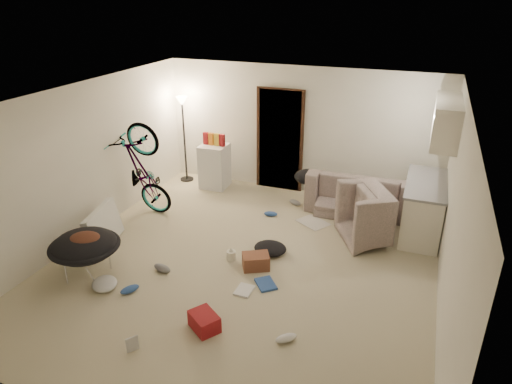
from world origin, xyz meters
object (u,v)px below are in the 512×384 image
at_px(mini_fridge, 215,166).
at_px(floor_lamp, 183,121).
at_px(bicycle, 144,190).
at_px(juicer, 231,255).
at_px(drink_case_a, 256,261).
at_px(armchair, 383,220).
at_px(drink_case_b, 204,322).
at_px(sofa, 359,197).
at_px(tv_box, 104,227).
at_px(saucer_chair, 86,251).
at_px(kitchen_counter, 423,209).

bearing_deg(mini_fridge, floor_lamp, 169.93).
xyz_separation_m(bicycle, juicer, (2.08, -0.87, -0.39)).
relative_size(mini_fridge, drink_case_a, 2.34).
distance_m(armchair, drink_case_a, 2.27).
relative_size(drink_case_b, juicer, 1.80).
bearing_deg(sofa, juicer, 55.81).
bearing_deg(tv_box, mini_fridge, 64.05).
bearing_deg(saucer_chair, sofa, 47.25).
xyz_separation_m(mini_fridge, tv_box, (-0.63, -2.79, -0.14)).
relative_size(kitchen_counter, drink_case_a, 3.88).
relative_size(mini_fridge, juicer, 4.41).
bearing_deg(juicer, drink_case_b, -78.21).
bearing_deg(mini_fridge, drink_case_b, -68.44).
height_order(kitchen_counter, sofa, kitchen_counter).
xyz_separation_m(armchair, drink_case_b, (-1.74, -3.03, -0.23)).
height_order(floor_lamp, drink_case_a, floor_lamp).
bearing_deg(drink_case_b, mini_fridge, 148.48).
distance_m(drink_case_a, juicer, 0.44).
bearing_deg(sofa, kitchen_counter, 156.55).
relative_size(kitchen_counter, juicer, 7.32).
bearing_deg(mini_fridge, juicer, -61.88).
bearing_deg(kitchen_counter, sofa, 158.13).
bearing_deg(saucer_chair, bicycle, 99.97).
height_order(bicycle, mini_fridge, bicycle).
bearing_deg(sofa, mini_fridge, -3.50).
bearing_deg(floor_lamp, saucer_chair, -83.05).
relative_size(drink_case_a, drink_case_b, 1.05).
xyz_separation_m(floor_lamp, bicycle, (0.10, -1.71, -0.83)).
relative_size(kitchen_counter, sofa, 0.80).
bearing_deg(drink_case_a, tv_box, 156.69).
xyz_separation_m(sofa, armchair, (0.54, -0.90, 0.06)).
xyz_separation_m(bicycle, tv_box, (0.00, -1.18, -0.16)).
xyz_separation_m(floor_lamp, juicer, (2.18, -2.58, -1.22)).
distance_m(kitchen_counter, juicer, 3.30).
bearing_deg(sofa, drink_case_a, 64.53).
relative_size(mini_fridge, tv_box, 0.95).
bearing_deg(mini_fridge, drink_case_a, -55.89).
relative_size(tv_box, drink_case_a, 2.45).
xyz_separation_m(floor_lamp, sofa, (3.71, -0.20, -1.03)).
xyz_separation_m(floor_lamp, mini_fridge, (0.73, -0.10, -0.86)).
xyz_separation_m(armchair, mini_fridge, (-3.52, 1.00, 0.12)).
xyz_separation_m(armchair, bicycle, (-4.15, -0.61, 0.14)).
distance_m(mini_fridge, tv_box, 2.86).
bearing_deg(drink_case_a, saucer_chair, 177.59).
bearing_deg(sofa, tv_box, 35.13).
bearing_deg(sofa, bicycle, 21.12).
bearing_deg(saucer_chair, floor_lamp, 96.95).
height_order(bicycle, juicer, bicycle).
height_order(mini_fridge, drink_case_b, mini_fridge).
bearing_deg(drink_case_a, floor_lamp, 106.05).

